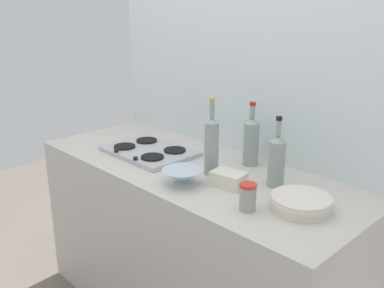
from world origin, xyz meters
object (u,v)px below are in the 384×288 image
at_px(wine_bottle_leftmost, 211,145).
at_px(mixing_bowl, 182,176).
at_px(butter_dish, 228,179).
at_px(wine_bottle_mid_left, 251,140).
at_px(condiment_jar_front, 248,197).
at_px(wine_bottle_mid_right, 277,160).
at_px(stovetop_hob, 149,151).
at_px(plate_stack, 301,203).

xyz_separation_m(wine_bottle_leftmost, mixing_bowl, (-0.00, -0.18, -0.11)).
xyz_separation_m(wine_bottle_leftmost, butter_dish, (0.16, -0.05, -0.11)).
xyz_separation_m(wine_bottle_mid_left, mixing_bowl, (-0.06, -0.42, -0.09)).
height_order(wine_bottle_leftmost, condiment_jar_front, wine_bottle_leftmost).
height_order(wine_bottle_mid_right, butter_dish, wine_bottle_mid_right).
height_order(stovetop_hob, wine_bottle_mid_right, wine_bottle_mid_right).
xyz_separation_m(wine_bottle_mid_right, condiment_jar_front, (0.06, -0.28, -0.07)).
xyz_separation_m(plate_stack, mixing_bowl, (-0.52, -0.16, 0.01)).
xyz_separation_m(wine_bottle_mid_left, butter_dish, (0.11, -0.29, -0.10)).
bearing_deg(wine_bottle_leftmost, plate_stack, -2.30).
xyz_separation_m(stovetop_hob, plate_stack, (0.95, 0.00, 0.01)).
bearing_deg(condiment_jar_front, wine_bottle_mid_left, 127.25).
distance_m(stovetop_hob, butter_dish, 0.60).
distance_m(butter_dish, condiment_jar_front, 0.24).
xyz_separation_m(plate_stack, wine_bottle_leftmost, (-0.51, 0.02, 0.12)).
distance_m(wine_bottle_mid_right, condiment_jar_front, 0.29).
xyz_separation_m(plate_stack, wine_bottle_mid_right, (-0.21, 0.13, 0.10)).
height_order(stovetop_hob, plate_stack, plate_stack).
relative_size(plate_stack, mixing_bowl, 1.34).
relative_size(wine_bottle_mid_right, condiment_jar_front, 2.88).
distance_m(wine_bottle_leftmost, wine_bottle_mid_left, 0.24).
xyz_separation_m(mixing_bowl, condiment_jar_front, (0.37, 0.01, 0.02)).
height_order(wine_bottle_leftmost, mixing_bowl, wine_bottle_leftmost).
relative_size(stovetop_hob, plate_stack, 1.94).
bearing_deg(butter_dish, mixing_bowl, -140.51).
distance_m(wine_bottle_mid_left, butter_dish, 0.32).
bearing_deg(butter_dish, wine_bottle_leftmost, 161.67).
bearing_deg(wine_bottle_mid_left, condiment_jar_front, -52.75).
xyz_separation_m(wine_bottle_leftmost, wine_bottle_mid_right, (0.30, 0.10, -0.02)).
height_order(plate_stack, condiment_jar_front, condiment_jar_front).
height_order(plate_stack, wine_bottle_mid_left, wine_bottle_mid_left).
height_order(wine_bottle_mid_right, mixing_bowl, wine_bottle_mid_right).
bearing_deg(butter_dish, plate_stack, 5.05).
distance_m(stovetop_hob, plate_stack, 0.95).
bearing_deg(mixing_bowl, stovetop_hob, 159.82).
bearing_deg(wine_bottle_leftmost, butter_dish, -18.33).
relative_size(butter_dish, condiment_jar_front, 1.35).
distance_m(plate_stack, wine_bottle_leftmost, 0.53).
height_order(wine_bottle_leftmost, wine_bottle_mid_right, wine_bottle_leftmost).
xyz_separation_m(stovetop_hob, butter_dish, (0.60, -0.03, 0.02)).
relative_size(plate_stack, wine_bottle_mid_right, 0.77).
height_order(plate_stack, butter_dish, butter_dish).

